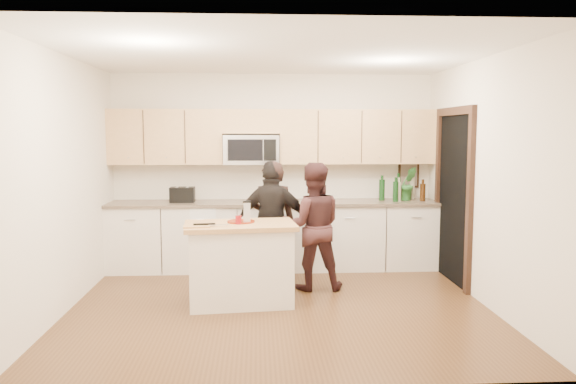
{
  "coord_description": "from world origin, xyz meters",
  "views": [
    {
      "loc": [
        -0.24,
        -5.97,
        1.89
      ],
      "look_at": [
        0.12,
        0.35,
        1.21
      ],
      "focal_mm": 35.0,
      "sensor_mm": 36.0,
      "label": 1
    }
  ],
  "objects": [
    {
      "name": "red_plate",
      "position": [
        -0.42,
        0.17,
        0.91
      ],
      "size": [
        0.3,
        0.3,
        0.02
      ],
      "primitive_type": "cylinder",
      "color": "maroon",
      "rests_on": "island"
    },
    {
      "name": "upper_cabinetry",
      "position": [
        0.03,
        1.83,
        1.84
      ],
      "size": [
        4.5,
        0.33,
        0.75
      ],
      "color": "tan",
      "rests_on": "ground"
    },
    {
      "name": "cutting_board",
      "position": [
        -0.87,
        -0.13,
        0.91
      ],
      "size": [
        0.29,
        0.19,
        0.02
      ],
      "primitive_type": "cube",
      "rotation": [
        0.0,
        0.0,
        0.1
      ],
      "color": "tan",
      "rests_on": "island"
    },
    {
      "name": "woman_right",
      "position": [
        -0.04,
        0.9,
        0.77
      ],
      "size": [
        0.93,
        0.46,
        1.54
      ],
      "primitive_type": "imported",
      "rotation": [
        0.0,
        0.0,
        3.04
      ],
      "color": "black",
      "rests_on": "ground"
    },
    {
      "name": "woman_left",
      "position": [
        -0.04,
        0.98,
        0.77
      ],
      "size": [
        0.59,
        0.41,
        1.54
      ],
      "primitive_type": "imported",
      "rotation": [
        0.0,
        0.0,
        3.06
      ],
      "color": "black",
      "rests_on": "ground"
    },
    {
      "name": "microwave",
      "position": [
        -0.31,
        1.8,
        1.65
      ],
      "size": [
        0.76,
        0.41,
        0.4
      ],
      "color": "silver",
      "rests_on": "ground"
    },
    {
      "name": "orchid",
      "position": [
        1.87,
        1.72,
        1.17
      ],
      "size": [
        0.28,
        0.24,
        0.47
      ],
      "primitive_type": "imported",
      "rotation": [
        0.0,
        0.0,
        0.13
      ],
      "color": "#327F34",
      "rests_on": "back_cabinetry"
    },
    {
      "name": "woman_center",
      "position": [
        0.43,
        0.65,
        0.77
      ],
      "size": [
        0.75,
        0.58,
        1.53
      ],
      "primitive_type": "imported",
      "rotation": [
        0.0,
        0.0,
        3.14
      ],
      "color": "#331919",
      "rests_on": "ground"
    },
    {
      "name": "box_grater",
      "position": [
        -0.35,
        0.11,
        1.03
      ],
      "size": [
        0.09,
        0.05,
        0.23
      ],
      "color": "silver",
      "rests_on": "red_plate"
    },
    {
      "name": "bottle_cluster",
      "position": [
        1.77,
        1.7,
        1.11
      ],
      "size": [
        0.63,
        0.32,
        0.39
      ],
      "color": "black",
      "rests_on": "back_cabinetry"
    },
    {
      "name": "framed_picture",
      "position": [
        1.95,
        1.98,
        1.28
      ],
      "size": [
        0.3,
        0.03,
        0.38
      ],
      "color": "black",
      "rests_on": "ground"
    },
    {
      "name": "toaster",
      "position": [
        -1.25,
        1.67,
        1.04
      ],
      "size": [
        0.33,
        0.2,
        0.21
      ],
      "color": "black",
      "rests_on": "back_cabinetry"
    },
    {
      "name": "back_cabinetry",
      "position": [
        0.0,
        1.69,
        0.47
      ],
      "size": [
        4.5,
        0.66,
        0.94
      ],
      "color": "silver",
      "rests_on": "ground"
    },
    {
      "name": "doorway",
      "position": [
        2.23,
        0.9,
        1.16
      ],
      "size": [
        0.06,
        1.25,
        2.2
      ],
      "color": "black",
      "rests_on": "ground"
    },
    {
      "name": "dish_towel",
      "position": [
        -0.95,
        1.5,
        0.8
      ],
      "size": [
        0.34,
        0.6,
        0.48
      ],
      "color": "white",
      "rests_on": "ground"
    },
    {
      "name": "floor",
      "position": [
        0.0,
        0.0,
        0.0
      ],
      "size": [
        4.5,
        4.5,
        0.0
      ],
      "primitive_type": "plane",
      "color": "#53351C",
      "rests_on": "ground"
    },
    {
      "name": "tongs",
      "position": [
        -0.79,
        -0.09,
        0.92
      ],
      "size": [
        0.23,
        0.05,
        0.02
      ],
      "primitive_type": "cube",
      "rotation": [
        0.0,
        0.0,
        0.1
      ],
      "color": "black",
      "rests_on": "cutting_board"
    },
    {
      "name": "island",
      "position": [
        -0.42,
        0.1,
        0.45
      ],
      "size": [
        1.26,
        0.82,
        0.9
      ],
      "rotation": [
        0.0,
        0.0,
        0.1
      ],
      "color": "silver",
      "rests_on": "ground"
    },
    {
      "name": "room_shell",
      "position": [
        0.0,
        0.0,
        1.73
      ],
      "size": [
        4.52,
        4.02,
        2.71
      ],
      "color": "beige",
      "rests_on": "ground"
    },
    {
      "name": "knife",
      "position": [
        -0.64,
        -0.11,
        0.92
      ],
      "size": [
        0.21,
        0.04,
        0.01
      ],
      "primitive_type": "cube",
      "rotation": [
        0.0,
        0.0,
        0.1
      ],
      "color": "silver",
      "rests_on": "cutting_board"
    },
    {
      "name": "drink_glass",
      "position": [
        -0.44,
        0.04,
        0.95
      ],
      "size": [
        0.07,
        0.07,
        0.09
      ],
      "primitive_type": "cylinder",
      "color": "maroon",
      "rests_on": "island"
    }
  ]
}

